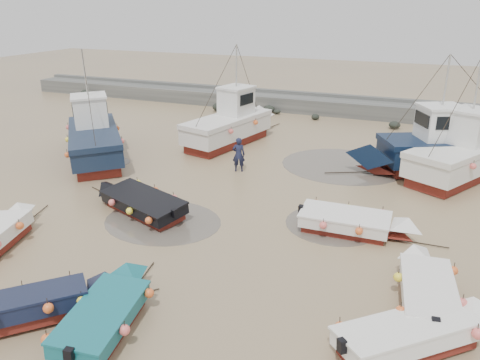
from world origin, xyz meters
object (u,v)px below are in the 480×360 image
object	(u,v)px
dinghy_1	(36,303)
dinghy_6	(427,285)
person	(239,171)
dinghy_4	(139,200)
cabin_boat_3	(464,153)
cabin_boat_2	(444,148)
dinghy_5	(354,221)
cabin_boat_0	(94,136)
dinghy_2	(107,309)
dinghy_3	(420,332)
cabin_boat_1	(233,123)

from	to	relation	value
dinghy_1	dinghy_6	xyz separation A→B (m)	(10.47, 5.24, 0.00)
dinghy_6	person	xyz separation A→B (m)	(-9.91, 8.78, -0.55)
dinghy_4	cabin_boat_3	distance (m)	16.62
cabin_boat_2	cabin_boat_3	distance (m)	1.21
dinghy_5	cabin_boat_2	xyz separation A→B (m)	(3.19, 9.23, 0.76)
dinghy_6	cabin_boat_3	distance (m)	12.34
cabin_boat_2	cabin_boat_0	bearing A→B (deg)	78.94
dinghy_1	person	size ratio (longest dim) A/B	2.47
person	dinghy_1	bearing A→B (deg)	69.51
dinghy_1	dinghy_5	xyz separation A→B (m)	(7.63, 8.97, 0.00)
dinghy_2	cabin_boat_3	size ratio (longest dim) A/B	0.63
dinghy_1	cabin_boat_2	world-z (taller)	cabin_boat_2
dinghy_5	dinghy_6	xyz separation A→B (m)	(2.84, -3.73, 0.00)
dinghy_5	dinghy_6	world-z (taller)	same
cabin_boat_3	dinghy_2	bearing A→B (deg)	-90.13
dinghy_2	dinghy_6	size ratio (longest dim) A/B	0.96
dinghy_3	dinghy_5	xyz separation A→B (m)	(-2.75, 6.10, 0.01)
dinghy_6	person	size ratio (longest dim) A/B	3.01
dinghy_1	cabin_boat_1	world-z (taller)	cabin_boat_1
dinghy_3	cabin_boat_3	world-z (taller)	cabin_boat_3
dinghy_2	person	bearing A→B (deg)	85.87
dinghy_3	person	distance (m)	14.86
dinghy_6	cabin_boat_1	bearing A→B (deg)	125.29
dinghy_3	cabin_boat_0	xyz separation A→B (m)	(-18.65, 10.24, 0.78)
dinghy_2	cabin_boat_0	size ratio (longest dim) A/B	0.61
dinghy_2	dinghy_5	size ratio (longest dim) A/B	0.95
dinghy_3	dinghy_4	world-z (taller)	same
dinghy_3	dinghy_6	bearing A→B (deg)	135.34
dinghy_4	dinghy_1	bearing A→B (deg)	-148.23
cabin_boat_1	cabin_boat_2	bearing A→B (deg)	9.40
dinghy_4	cabin_boat_0	world-z (taller)	cabin_boat_0
dinghy_6	cabin_boat_3	xyz separation A→B (m)	(1.32, 12.24, 0.82)
cabin_boat_0	cabin_boat_2	xyz separation A→B (m)	(19.09, 5.10, -0.01)
dinghy_1	person	distance (m)	14.04
dinghy_3	cabin_boat_3	xyz separation A→B (m)	(1.41, 14.61, 0.83)
cabin_boat_0	dinghy_4	bearing A→B (deg)	-80.28
dinghy_3	cabin_boat_1	world-z (taller)	cabin_boat_1
dinghy_6	cabin_boat_3	bearing A→B (deg)	77.24
dinghy_5	person	size ratio (longest dim) A/B	3.07
dinghy_2	cabin_boat_0	xyz separation A→B (m)	(-10.37, 12.57, 0.76)
dinghy_5	person	bearing A→B (deg)	-126.81
dinghy_2	dinghy_6	xyz separation A→B (m)	(8.38, 4.71, -0.00)
dinghy_4	dinghy_5	bearing A→B (deg)	-60.68
cabin_boat_0	person	bearing A→B (deg)	-34.99
cabin_boat_0	cabin_boat_3	bearing A→B (deg)	-28.60
dinghy_1	dinghy_4	bearing A→B (deg)	145.49
cabin_boat_2	dinghy_3	bearing A→B (deg)	152.33
dinghy_4	person	distance (m)	6.81
dinghy_6	cabin_boat_0	xyz separation A→B (m)	(-18.74, 7.86, 0.77)
cabin_boat_2	person	distance (m)	11.15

